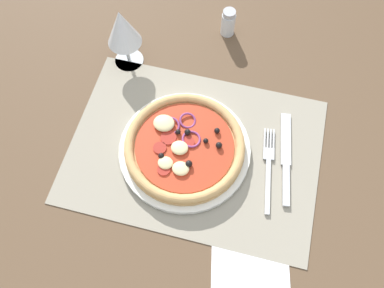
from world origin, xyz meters
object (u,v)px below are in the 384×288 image
at_px(plate, 185,150).
at_px(wine_glass, 122,29).
at_px(napkin, 251,284).
at_px(pepper_shaker, 228,23).
at_px(knife, 286,157).
at_px(fork, 268,165).
at_px(pizza, 184,146).

relative_size(plate, wine_glass, 1.75).
distance_m(plate, napkin, 0.28).
bearing_deg(wine_glass, napkin, -48.95).
bearing_deg(pepper_shaker, wine_glass, -145.81).
bearing_deg(pepper_shaker, knife, -57.96).
relative_size(plate, fork, 1.44).
relative_size(knife, wine_glass, 1.34).
bearing_deg(knife, pepper_shaker, 23.59).
xyz_separation_m(plate, pepper_shaker, (0.02, 0.32, 0.02)).
relative_size(fork, pepper_shaker, 2.69).
bearing_deg(wine_glass, pizza, -46.81).
relative_size(pizza, pepper_shaker, 3.53).
bearing_deg(fork, wine_glass, 54.67).
bearing_deg(pizza, fork, 3.67).
height_order(knife, wine_glass, wine_glass).
distance_m(knife, pepper_shaker, 0.34).
bearing_deg(wine_glass, knife, -22.14).
distance_m(pizza, napkin, 0.28).
bearing_deg(wine_glass, plate, -46.70).
bearing_deg(pizza, pepper_shaker, 86.67).
height_order(pizza, fork, pizza).
height_order(plate, pepper_shaker, pepper_shaker).
relative_size(pizza, wine_glass, 1.59).
distance_m(pizza, wine_glass, 0.27).
distance_m(knife, wine_glass, 0.42).
bearing_deg(plate, fork, 3.77).
height_order(fork, wine_glass, wine_glass).
distance_m(plate, fork, 0.17).
relative_size(wine_glass, napkin, 1.09).
xyz_separation_m(plate, fork, (0.17, 0.01, -0.00)).
relative_size(knife, napkin, 1.46).
relative_size(fork, wine_glass, 1.21).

